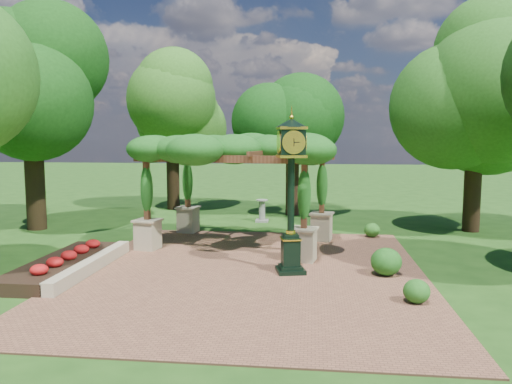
# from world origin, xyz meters

# --- Properties ---
(ground) EXTENTS (120.00, 120.00, 0.00)m
(ground) POSITION_xyz_m (0.00, 0.00, 0.00)
(ground) COLOR #1E4714
(ground) RESTS_ON ground
(brick_plaza) EXTENTS (10.00, 12.00, 0.04)m
(brick_plaza) POSITION_xyz_m (0.00, 1.00, 0.02)
(brick_plaza) COLOR brown
(brick_plaza) RESTS_ON ground
(border_wall) EXTENTS (0.35, 5.00, 0.40)m
(border_wall) POSITION_xyz_m (-4.60, 0.50, 0.20)
(border_wall) COLOR #C6B793
(border_wall) RESTS_ON ground
(flower_bed) EXTENTS (1.50, 5.00, 0.36)m
(flower_bed) POSITION_xyz_m (-5.50, 0.50, 0.18)
(flower_bed) COLOR red
(flower_bed) RESTS_ON ground
(pedestal_clock) EXTENTS (1.07, 1.07, 4.51)m
(pedestal_clock) POSITION_xyz_m (1.18, 1.01, 2.70)
(pedestal_clock) COLOR black
(pedestal_clock) RESTS_ON brick_plaza
(pergola) EXTENTS (7.03, 5.11, 4.03)m
(pergola) POSITION_xyz_m (-0.89, 4.56, 3.31)
(pergola) COLOR #B8AC88
(pergola) RESTS_ON brick_plaza
(sundial) EXTENTS (0.58, 0.58, 1.04)m
(sundial) POSITION_xyz_m (-0.55, 9.74, 0.46)
(sundial) COLOR gray
(sundial) RESTS_ON ground
(shrub_front) EXTENTS (0.81, 0.81, 0.56)m
(shrub_front) POSITION_xyz_m (4.26, -1.32, 0.32)
(shrub_front) COLOR #215C1A
(shrub_front) RESTS_ON brick_plaza
(shrub_mid) EXTENTS (0.92, 0.92, 0.78)m
(shrub_mid) POSITION_xyz_m (3.88, 1.02, 0.43)
(shrub_mid) COLOR #1D5718
(shrub_mid) RESTS_ON brick_plaza
(shrub_back) EXTENTS (0.68, 0.68, 0.55)m
(shrub_back) POSITION_xyz_m (4.11, 6.49, 0.32)
(shrub_back) COLOR #245C1A
(shrub_back) RESTS_ON brick_plaza
(tree_west_near) EXTENTS (4.72, 4.72, 9.75)m
(tree_west_near) POSITION_xyz_m (-9.95, 6.77, 6.68)
(tree_west_near) COLOR #302213
(tree_west_near) RESTS_ON ground
(tree_west_far) EXTENTS (4.22, 4.22, 7.80)m
(tree_west_far) POSITION_xyz_m (-5.81, 13.31, 5.35)
(tree_west_far) COLOR black
(tree_west_far) RESTS_ON ground
(tree_north) EXTENTS (3.96, 3.96, 7.54)m
(tree_north) POSITION_xyz_m (0.75, 12.04, 5.17)
(tree_north) COLOR #382316
(tree_north) RESTS_ON ground
(tree_east_far) EXTENTS (5.15, 5.15, 8.81)m
(tree_east_far) POSITION_xyz_m (8.39, 8.43, 6.06)
(tree_east_far) COLOR #322113
(tree_east_far) RESTS_ON ground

